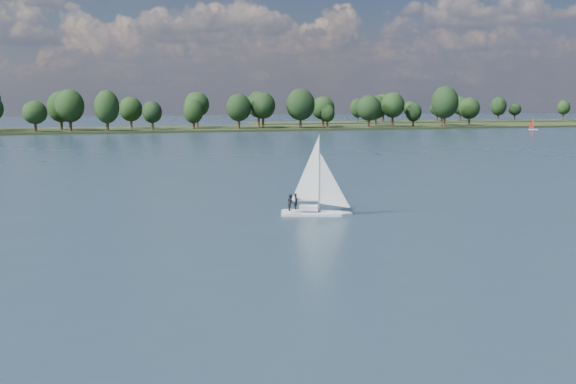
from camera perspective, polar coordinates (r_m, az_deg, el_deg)
The scene contains 6 objects.
ground at distance 124.47m, azimuth -7.89°, elevation 3.18°, with size 700.00×700.00×0.00m, color #233342.
far_shore at distance 235.56m, azimuth -12.16°, elevation 5.37°, with size 660.00×40.00×1.50m, color black.
far_shore_back at distance 334.70m, azimuth 15.68°, elevation 6.01°, with size 220.00×30.00×1.40m, color black.
sailboat at distance 59.40m, azimuth 2.17°, elevation 0.03°, with size 6.22×3.48×7.90m.
dinghy_orange at distance 252.21m, azimuth 20.97°, elevation 5.46°, with size 3.36×2.10×5.01m.
treeline at distance 230.87m, azimuth -13.44°, elevation 7.29°, with size 562.81×73.77×18.24m.
Camera 1 is at (-19.11, -22.54, 10.56)m, focal length 40.00 mm.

